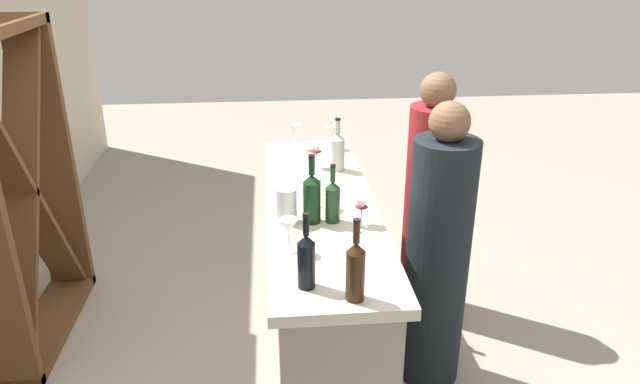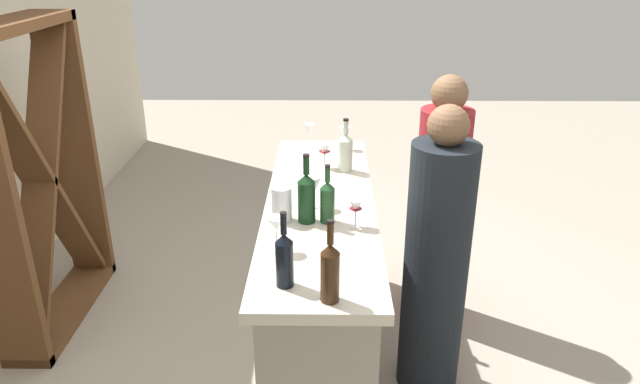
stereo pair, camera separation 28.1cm
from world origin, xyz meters
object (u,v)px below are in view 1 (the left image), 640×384
(wine_glass_far_right, at_px, (289,228))
(wine_glass_near_center, at_px, (331,133))
(wine_bottle_leftmost_amber_brown, at_px, (355,270))
(wine_bottle_rightmost_clear_pale, at_px, (337,151))
(wine_bottle_second_left_near_black, at_px, (306,260))
(wine_glass_near_right, at_px, (316,150))
(wine_glass_near_left, at_px, (362,206))
(water_pitcher, at_px, (287,205))
(wine_glass_far_center, at_px, (295,131))
(wine_glass_far_left, at_px, (316,186))
(person_center_guest, at_px, (437,259))
(wine_bottle_second_right_dark_green, at_px, (312,197))
(wine_bottle_center_olive_green, at_px, (333,200))
(wine_rack, at_px, (20,193))
(person_left_guest, at_px, (429,205))

(wine_glass_far_right, bearing_deg, wine_glass_near_center, -13.53)
(wine_bottle_leftmost_amber_brown, bearing_deg, wine_bottle_rightmost_clear_pale, -4.00)
(wine_bottle_second_left_near_black, relative_size, wine_glass_near_right, 2.10)
(wine_glass_near_left, bearing_deg, water_pitcher, 80.72)
(wine_bottle_rightmost_clear_pale, xyz_separation_m, wine_glass_near_right, (0.05, 0.12, -0.01))
(wine_bottle_rightmost_clear_pale, bearing_deg, wine_glass_far_center, 28.05)
(wine_glass_near_right, distance_m, wine_glass_far_right, 1.03)
(wine_glass_near_right, xyz_separation_m, wine_glass_far_left, (-0.56, 0.05, 0.01))
(wine_glass_near_right, relative_size, water_pitcher, 0.87)
(wine_glass_near_right, relative_size, person_center_guest, 0.10)
(wine_glass_near_center, height_order, wine_glass_far_center, wine_glass_far_center)
(wine_glass_far_left, distance_m, water_pitcher, 0.22)
(wine_bottle_second_right_dark_green, xyz_separation_m, wine_glass_near_right, (0.73, -0.08, -0.02))
(wine_bottle_second_left_near_black, relative_size, wine_bottle_rightmost_clear_pale, 1.00)
(wine_bottle_second_right_dark_green, bearing_deg, wine_bottle_center_olive_green, -91.76)
(wine_bottle_second_right_dark_green, bearing_deg, wine_glass_near_left, -101.62)
(wine_bottle_leftmost_amber_brown, xyz_separation_m, wine_glass_near_center, (1.74, -0.10, -0.02))
(wine_rack, xyz_separation_m, water_pitcher, (-0.64, -1.47, 0.15))
(wine_glass_far_center, bearing_deg, wine_bottle_second_right_dark_green, -178.95)
(wine_bottle_center_olive_green, relative_size, wine_bottle_rightmost_clear_pale, 0.92)
(wine_bottle_leftmost_amber_brown, height_order, wine_bottle_center_olive_green, wine_bottle_leftmost_amber_brown)
(wine_rack, relative_size, wine_glass_near_center, 12.66)
(water_pitcher, bearing_deg, wine_bottle_second_right_dark_green, -94.65)
(wine_bottle_rightmost_clear_pale, height_order, person_center_guest, person_center_guest)
(wine_bottle_second_left_near_black, height_order, person_left_guest, person_left_guest)
(wine_bottle_center_olive_green, height_order, water_pitcher, wine_bottle_center_olive_green)
(wine_glass_far_right, relative_size, person_left_guest, 0.10)
(wine_bottle_center_olive_green, xyz_separation_m, wine_glass_near_center, (1.08, -0.11, -0.01))
(wine_glass_near_right, relative_size, wine_glass_far_left, 0.92)
(wine_glass_near_right, bearing_deg, wine_glass_near_center, -19.66)
(wine_glass_near_right, bearing_deg, wine_bottle_second_right_dark_green, 173.58)
(wine_bottle_second_left_near_black, xyz_separation_m, person_left_guest, (1.26, -0.84, -0.38))
(wine_rack, bearing_deg, water_pitcher, -113.38)
(wine_bottle_second_left_near_black, bearing_deg, wine_glass_far_right, 10.96)
(wine_bottle_second_right_dark_green, height_order, water_pitcher, wine_bottle_second_right_dark_green)
(wine_glass_far_left, bearing_deg, wine_glass_far_center, 3.27)
(wine_glass_far_left, relative_size, water_pitcher, 0.94)
(wine_bottle_second_left_near_black, height_order, wine_bottle_center_olive_green, wine_bottle_second_left_near_black)
(wine_bottle_leftmost_amber_brown, distance_m, water_pitcher, 0.71)
(water_pitcher, bearing_deg, wine_rack, 66.62)
(wine_bottle_leftmost_amber_brown, relative_size, wine_glass_near_left, 2.42)
(water_pitcher, distance_m, person_left_guest, 1.18)
(wine_rack, relative_size, person_center_guest, 1.19)
(wine_rack, relative_size, person_left_guest, 1.19)
(wine_glass_far_center, bearing_deg, wine_glass_far_right, 175.82)
(wine_glass_far_left, bearing_deg, person_left_guest, -54.67)
(wine_glass_far_right, distance_m, water_pitcher, 0.29)
(wine_bottle_rightmost_clear_pale, distance_m, wine_glass_near_right, 0.13)
(wine_bottle_center_olive_green, relative_size, water_pitcher, 1.68)
(wine_bottle_second_left_near_black, bearing_deg, wine_glass_far_center, -1.57)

